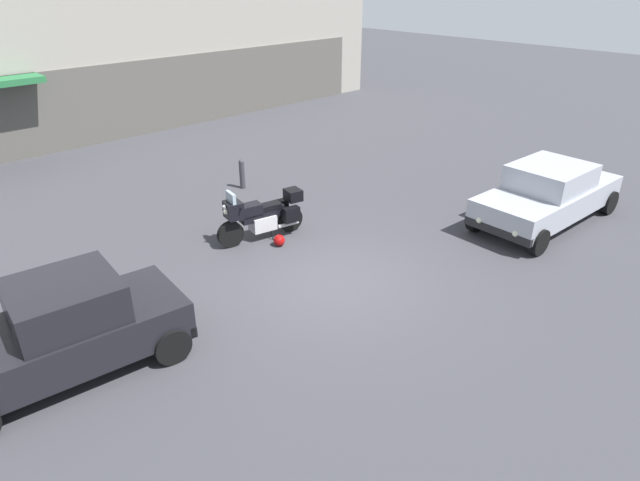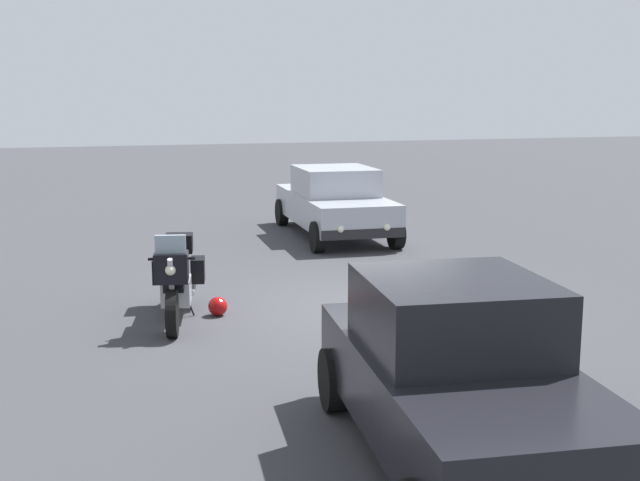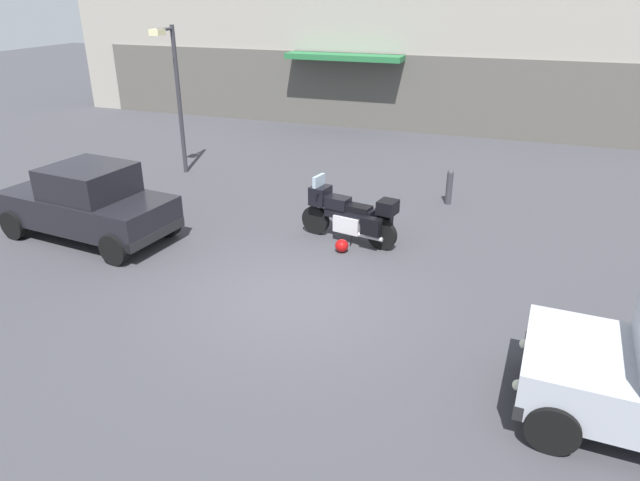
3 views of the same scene
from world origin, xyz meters
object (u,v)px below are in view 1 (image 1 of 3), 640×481
motorcycle (262,215)px  car_hatchback_near (64,330)px  car_sedan_far (548,194)px  helmet (279,240)px  bollard_curbside (242,173)px

motorcycle → car_hatchback_near: 5.62m
motorcycle → car_sedan_far: bearing=155.0°
helmet → car_sedan_far: (5.85, -3.71, 0.64)m
helmet → bollard_curbside: bearing=65.7°
car_hatchback_near → car_sedan_far: car_hatchback_near is taller
car_hatchback_near → car_sedan_far: (11.21, -2.59, -0.03)m
helmet → car_sedan_far: bearing=-32.4°
car_hatchback_near → bollard_curbside: bearing=-139.3°
bollard_curbside → motorcycle: bearing=-118.4°
motorcycle → car_sedan_far: (5.86, -4.30, 0.16)m
car_hatchback_near → bollard_curbside: 8.51m
helmet → bollard_curbside: size_ratio=0.31×
car_hatchback_near → car_sedan_far: bearing=173.3°
motorcycle → bollard_curbside: (1.67, 3.09, -0.15)m
car_sedan_far → bollard_curbside: (-4.19, 7.39, -0.31)m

